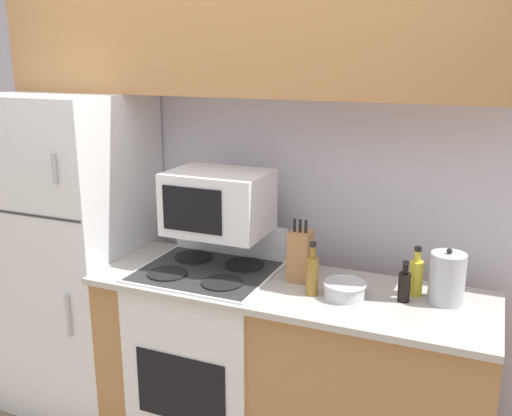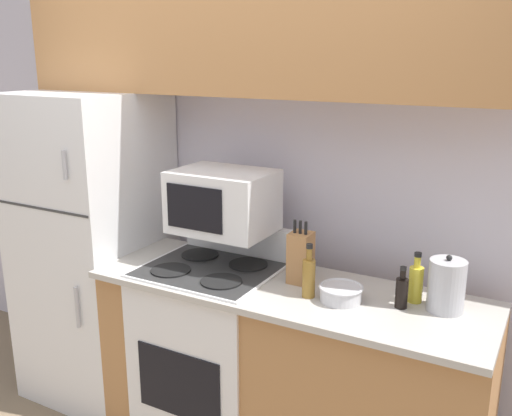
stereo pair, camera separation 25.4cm
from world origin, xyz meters
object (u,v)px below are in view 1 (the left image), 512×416
(bottle_soy_sauce, at_px, (404,285))
(bottle_vinegar, at_px, (312,274))
(bottle_cooking_spray, at_px, (416,276))
(stove, at_px, (209,353))
(microwave, at_px, (218,202))
(knife_block, at_px, (300,256))
(kettle, at_px, (447,278))
(refrigerator, at_px, (79,253))
(bowl, at_px, (344,289))

(bottle_soy_sauce, relative_size, bottle_vinegar, 0.75)
(bottle_vinegar, bearing_deg, bottle_cooking_spray, 22.52)
(stove, xyz_separation_m, microwave, (0.02, 0.10, 0.77))
(bottle_cooking_spray, bearing_deg, microwave, -179.17)
(microwave, bearing_deg, knife_block, -3.22)
(bottle_cooking_spray, height_order, kettle, kettle)
(refrigerator, distance_m, knife_block, 1.30)
(stove, distance_m, knife_block, 0.72)
(bottle_cooking_spray, bearing_deg, kettle, -12.26)
(knife_block, distance_m, bottle_vinegar, 0.17)
(refrigerator, bearing_deg, kettle, 0.05)
(knife_block, xyz_separation_m, kettle, (0.64, 0.01, -0.01))
(microwave, xyz_separation_m, kettle, (1.07, -0.01, -0.22))
(bottle_soy_sauce, bearing_deg, kettle, 19.35)
(refrigerator, bearing_deg, bowl, -4.31)
(bowl, distance_m, kettle, 0.43)
(microwave, bearing_deg, bowl, -11.15)
(bottle_soy_sauce, distance_m, bottle_vinegar, 0.39)
(bowl, bearing_deg, bottle_vinegar, -169.02)
(stove, height_order, knife_block, knife_block)
(refrigerator, xyz_separation_m, bottle_vinegar, (1.39, -0.14, 0.15))
(refrigerator, relative_size, microwave, 3.68)
(refrigerator, relative_size, bottle_soy_sauce, 9.70)
(bottle_soy_sauce, height_order, bottle_vinegar, bottle_vinegar)
(refrigerator, xyz_separation_m, kettle, (1.94, 0.00, 0.16))
(knife_block, bearing_deg, bottle_soy_sauce, -5.72)
(stove, bearing_deg, bottle_cooking_spray, 6.56)
(refrigerator, distance_m, stove, 0.94)
(bottle_vinegar, relative_size, kettle, 1.00)
(bottle_cooking_spray, distance_m, kettle, 0.13)
(microwave, xyz_separation_m, bottle_soy_sauce, (0.91, -0.07, -0.25))
(bowl, height_order, bottle_cooking_spray, bottle_cooking_spray)
(microwave, height_order, bottle_vinegar, microwave)
(knife_block, height_order, bowl, knife_block)
(bottle_vinegar, bearing_deg, stove, 173.58)
(refrigerator, bearing_deg, stove, -5.45)
(bottle_cooking_spray, xyz_separation_m, kettle, (0.13, -0.03, 0.02))
(bowl, bearing_deg, stove, 177.10)
(knife_block, bearing_deg, refrigerator, 179.65)
(knife_block, bearing_deg, bowl, -24.24)
(bottle_soy_sauce, bearing_deg, microwave, 175.46)
(bottle_vinegar, bearing_deg, knife_block, 126.84)
(stove, relative_size, bowl, 5.78)
(stove, distance_m, bowl, 0.84)
(bowl, bearing_deg, knife_block, 155.76)
(microwave, distance_m, bottle_cooking_spray, 0.97)
(refrigerator, relative_size, bottle_vinegar, 7.27)
(bottle_soy_sauce, bearing_deg, knife_block, 174.28)
(knife_block, relative_size, bowl, 1.57)
(microwave, height_order, bowl, microwave)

